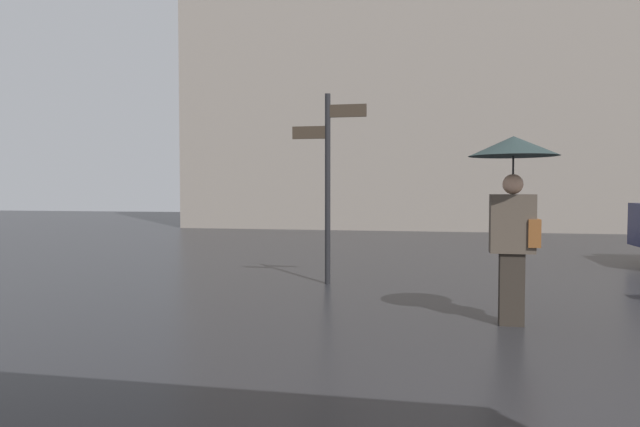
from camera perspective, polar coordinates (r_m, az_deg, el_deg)
pedestrian_with_umbrella at (r=6.00m, az=18.92°, el=3.07°), size 0.89×0.89×1.91m
street_signpost at (r=8.18m, az=0.82°, el=4.54°), size 1.08×0.08×2.75m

